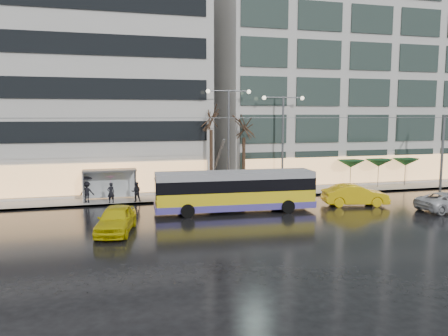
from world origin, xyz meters
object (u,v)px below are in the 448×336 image
object	(u,v)px
street_lamp_near	(229,127)
taxi_a	(116,219)
trolleybus	(235,192)
bus_shelter	(105,178)

from	to	relation	value
street_lamp_near	taxi_a	world-z (taller)	street_lamp_near
trolleybus	street_lamp_near	size ratio (longest dim) A/B	1.29
trolleybus	street_lamp_near	distance (m)	7.86
trolleybus	bus_shelter	xyz separation A→B (m)	(-9.15, 6.18, 0.51)
bus_shelter	street_lamp_near	distance (m)	11.14
street_lamp_near	taxi_a	size ratio (longest dim) A/B	1.89
bus_shelter	street_lamp_near	world-z (taller)	street_lamp_near
street_lamp_near	taxi_a	xyz separation A→B (m)	(-9.71, -9.94, -5.18)
trolleybus	taxi_a	xyz separation A→B (m)	(-8.48, -3.65, -0.63)
bus_shelter	taxi_a	xyz separation A→B (m)	(0.67, -9.83, -1.15)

